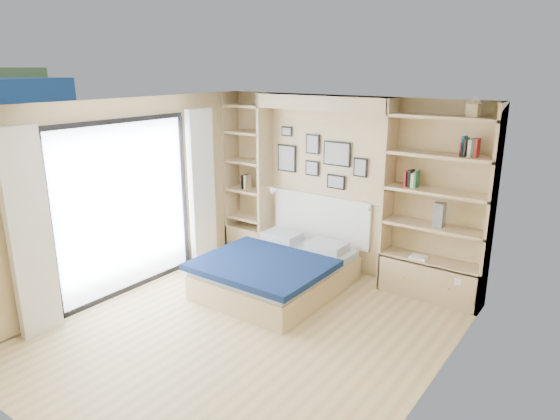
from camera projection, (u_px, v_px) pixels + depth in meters
The scene contains 8 objects.
ground at pixel (246, 333), 5.58m from camera, with size 4.50×4.50×0.00m, color #CFB880.
room_shell at pixel (294, 205), 6.69m from camera, with size 4.50×4.50×4.50m.
bed at pixel (278, 270), 6.62m from camera, with size 1.61×2.08×1.07m.
photo_gallery at pixel (318, 158), 7.12m from camera, with size 1.48×0.02×0.82m.
reading_lamps at pixel (318, 197), 7.00m from camera, with size 1.92×0.12×0.15m.
shelf_decor at pixel (419, 166), 6.11m from camera, with size 3.47×0.23×2.03m.
deck at pixel (63, 262), 7.60m from camera, with size 3.20×4.00×0.05m, color #6B5F4F.
deck_chair at pixel (126, 220), 8.43m from camera, with size 0.71×0.88×0.77m.
Camera 1 is at (3.21, -3.82, 2.87)m, focal length 32.00 mm.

